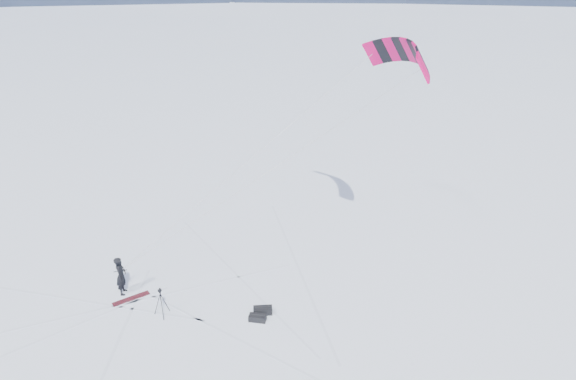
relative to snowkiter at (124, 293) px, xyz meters
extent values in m
plane|color=white|center=(2.58, -2.00, 0.00)|extent=(1800.00, 1800.00, 0.00)
cube|color=#1C2538|center=(212.13, 239.84, 2.38)|extent=(142.83, 132.24, 4.75)
cube|color=silver|center=(-0.72, -3.70, 0.00)|extent=(3.52, 7.29, 0.01)
cube|color=silver|center=(0.98, -1.40, 0.00)|extent=(6.45, 7.79, 0.01)
cube|color=silver|center=(2.68, 0.90, 0.00)|extent=(11.66, 3.07, 0.01)
cube|color=silver|center=(4.38, -4.80, 0.00)|extent=(1.27, 5.91, 0.01)
cube|color=silver|center=(6.08, -2.50, 0.00)|extent=(6.52, 4.83, 0.01)
cube|color=silver|center=(7.78, -0.20, 0.00)|extent=(8.85, 4.87, 0.01)
imported|color=black|center=(0.00, 0.00, 0.00)|extent=(0.52, 0.71, 1.78)
cube|color=maroon|center=(0.34, -0.54, 0.02)|extent=(1.57, 0.87, 0.04)
cylinder|color=black|center=(1.81, -1.86, 0.53)|extent=(0.32, 0.25, 1.07)
cylinder|color=black|center=(1.51, -1.90, 0.53)|extent=(0.36, 0.17, 1.07)
cylinder|color=black|center=(1.69, -2.14, 0.53)|extent=(0.07, 0.38, 1.07)
cylinder|color=black|center=(1.67, -1.97, 0.89)|extent=(0.04, 0.04, 0.34)
cube|color=black|center=(1.67, -1.97, 1.12)|extent=(0.10, 0.10, 0.05)
cube|color=black|center=(1.67, -1.97, 1.21)|extent=(0.15, 0.15, 0.10)
cylinder|color=black|center=(1.67, -1.88, 1.21)|extent=(0.07, 0.10, 0.07)
cube|color=black|center=(5.69, -2.81, 0.14)|extent=(0.82, 0.48, 0.29)
cylinder|color=black|center=(5.69, -2.81, 0.31)|extent=(0.73, 0.19, 0.07)
cube|color=black|center=(5.40, -3.22, 0.13)|extent=(0.77, 0.58, 0.26)
cylinder|color=black|center=(5.40, -3.22, 0.28)|extent=(0.64, 0.33, 0.08)
cube|color=#CB0650|center=(12.72, -1.04, 9.42)|extent=(1.00, 0.61, 1.27)
cube|color=black|center=(12.93, -0.55, 9.58)|extent=(0.93, 0.64, 1.23)
cube|color=#CB0650|center=(13.07, -0.01, 9.71)|extent=(0.86, 0.66, 1.18)
cube|color=black|center=(13.14, 0.55, 9.78)|extent=(0.78, 0.66, 1.13)
cube|color=#CB0650|center=(13.13, 1.13, 9.81)|extent=(0.80, 0.66, 1.08)
cube|color=black|center=(13.04, 1.70, 9.78)|extent=(0.88, 0.66, 1.13)
cube|color=#CB0650|center=(12.88, 2.25, 9.71)|extent=(0.95, 0.64, 1.18)
cube|color=black|center=(12.65, 2.75, 9.58)|extent=(1.01, 0.61, 1.23)
cube|color=#CB0650|center=(12.36, 3.20, 9.42)|extent=(1.07, 0.57, 1.27)
cylinder|color=gray|center=(6.36, -0.52, 5.28)|extent=(12.73, 1.06, 8.30)
cylinder|color=gray|center=(6.18, 1.60, 5.28)|extent=(12.37, 3.22, 8.30)
cylinder|color=black|center=(0.00, 0.00, 1.14)|extent=(0.55, 0.08, 0.03)
camera|label=1|loc=(2.95, -18.76, 12.59)|focal=30.00mm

